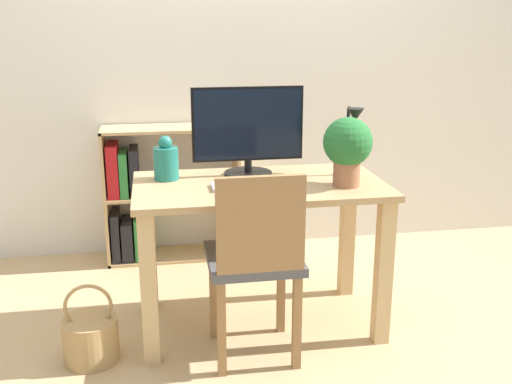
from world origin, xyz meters
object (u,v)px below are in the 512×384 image
Objects in this scene: chair at (256,257)px; potted_plant at (348,146)px; bookshelf at (148,198)px; monitor at (248,129)px; keyboard at (252,186)px; basket at (91,338)px; vase at (166,161)px; desk_lamp at (351,135)px.

potted_plant is at bearing 31.95° from chair.
potted_plant is at bearing -49.56° from bookshelf.
bookshelf is (-0.50, 0.80, -0.56)m from monitor.
bookshelf reaches higher than keyboard.
vase is at bearing 42.45° from basket.
bookshelf is (-0.48, 1.02, -0.34)m from keyboard.
keyboard is (-0.02, -0.22, -0.22)m from monitor.
keyboard reaches higher than basket.
monitor is 1.70× the size of potted_plant.
desk_lamp is (0.87, -0.12, 0.12)m from vase.
keyboard is 1.01× the size of basket.
potted_plant reaches higher than vase.
vase is 0.89m from desk_lamp.
monitor is at bearing 2.25° from vase.
keyboard is at bearing -64.67° from bookshelf.
desk_lamp is 0.93× the size of basket.
basket is at bearing -102.83° from bookshelf.
monitor is at bearing 85.90° from keyboard.
vase reaches higher than keyboard.
potted_plant is 0.65m from chair.
bookshelf is (-0.11, 0.82, -0.42)m from vase.
desk_lamp is 0.76m from chair.
monitor reaches higher than bookshelf.
bookshelf is (-0.91, 1.07, -0.51)m from potted_plant.
vase reaches higher than basket.
basket is (-0.37, -0.34, -0.71)m from vase.
desk_lamp is at bearing 41.38° from chair.
monitor is 0.42m from vase.
potted_plant is at bearing -114.53° from desk_lamp.
potted_plant is (0.43, -0.05, 0.18)m from keyboard.
bookshelf is at bearing 122.01° from monitor.
keyboard is at bearing -169.43° from desk_lamp.
desk_lamp is 0.15m from potted_plant.
basket is at bearing -137.55° from vase.
chair reaches higher than keyboard.
monitor is at bearing 24.78° from basket.
chair is (-0.04, -0.47, -0.47)m from monitor.
keyboard is 0.42× the size of chair.
potted_plant is 1.43m from basket.
basket is (-0.75, -0.13, -0.63)m from keyboard.
potted_plant is 1.50m from bookshelf.
chair is (-0.46, -0.20, -0.42)m from potted_plant.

